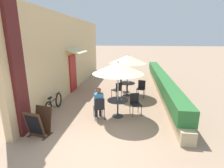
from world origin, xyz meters
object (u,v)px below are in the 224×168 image
Objects in this scene: patio_table_mid at (127,86)px; menu_board at (39,123)px; patio_table_near at (118,104)px; coffee_cup_near at (121,100)px; patio_umbrella_mid at (128,59)px; cafe_chair_near_left at (99,107)px; cafe_chair_mid_back at (123,83)px; cafe_chair_near_right at (135,102)px; coffee_cup_mid at (128,82)px; bicycle_leaning at (54,104)px; patio_umbrella_near at (118,68)px; cafe_chair_mid_left at (117,89)px; seated_patron_near_left at (99,101)px; cafe_chair_mid_right at (141,87)px.

patio_table_mid is 5.10m from menu_board.
patio_table_near is 2.69m from patio_table_mid.
coffee_cup_near is 2.99m from menu_board.
patio_umbrella_mid is at bearing 84.54° from patio_table_near.
cafe_chair_near_left is 1.00× the size of cafe_chair_mid_back.
cafe_chair_mid_back reaches higher than patio_table_near.
coffee_cup_mid is (-0.37, 2.33, 0.23)m from cafe_chair_near_right.
coffee_cup_near is at bearing -7.21° from bicycle_leaning.
patio_umbrella_near is 2.56× the size of cafe_chair_mid_left.
coffee_cup_mid is at bearing -100.93° from cafe_chair_near_right.
menu_board is (0.37, -1.83, 0.10)m from bicycle_leaning.
menu_board is (-2.16, -3.77, -0.07)m from cafe_chair_mid_left.
seated_patron_near_left is at bearing 1.56° from cafe_chair_near_right.
cafe_chair_near_right reaches higher than coffee_cup_near.
patio_table_near is 0.76m from cafe_chair_near_right.
cafe_chair_near_right is at bearing -3.06° from cafe_chair_mid_back.
patio_table_mid is 0.37× the size of patio_umbrella_mid.
patio_umbrella_near is 2.94m from coffee_cup_mid.
menu_board reaches higher than coffee_cup_near.
cafe_chair_near_right is at bearing 25.67° from patio_table_near.
patio_umbrella_mid is 1.64m from cafe_chair_mid_back.
cafe_chair_near_right is 3.14m from cafe_chair_mid_back.
menu_board reaches higher than cafe_chair_near_left.
patio_table_near is 0.28m from coffee_cup_near.
cafe_chair_near_left and cafe_chair_mid_left have the same top height.
seated_patron_near_left reaches higher than patio_table_mid.
patio_table_mid is 0.47× the size of bicycle_leaning.
cafe_chair_mid_back is at bearing 111.94° from patio_table_mid.
seated_patron_near_left is at bearing -148.61° from cafe_chair_mid_left.
patio_umbrella_mid is (0.12, 2.77, 1.23)m from coffee_cup_near.
cafe_chair_near_right is at bearing -109.15° from cafe_chair_mid_left.
cafe_chair_mid_right reaches higher than patio_table_mid.
coffee_cup_mid reaches higher than patio_table_mid.
cafe_chair_near_left is at bearing -154.33° from patio_umbrella_near.
coffee_cup_mid is at bearing 86.29° from coffee_cup_near.
bicycle_leaning is at bearing -140.45° from coffee_cup_mid.
cafe_chair_near_left is 1.00× the size of cafe_chair_mid_right.
menu_board is at bearing -81.36° from bicycle_leaning.
patio_umbrella_near is (0.00, 0.00, 1.45)m from patio_table_near.
cafe_chair_mid_left is at bearing -128.06° from patio_umbrella_mid.
patio_umbrella_near is at bearing -96.79° from coffee_cup_mid.
cafe_chair_near_right is at bearing -79.71° from patio_umbrella_mid.
cafe_chair_mid_left is at bearing -82.88° from cafe_chair_near_right.
cafe_chair_near_left reaches higher than coffee_cup_near.
patio_umbrella_mid is 1.64m from cafe_chair_mid_right.
cafe_chair_near_left is 3.77m from cafe_chair_mid_back.
patio_umbrella_near reaches higher than cafe_chair_near_right.
bicycle_leaning is at bearing 177.19° from patio_umbrella_near.
cafe_chair_near_right reaches higher than patio_table_mid.
patio_table_near is 0.95× the size of cafe_chair_near_right.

